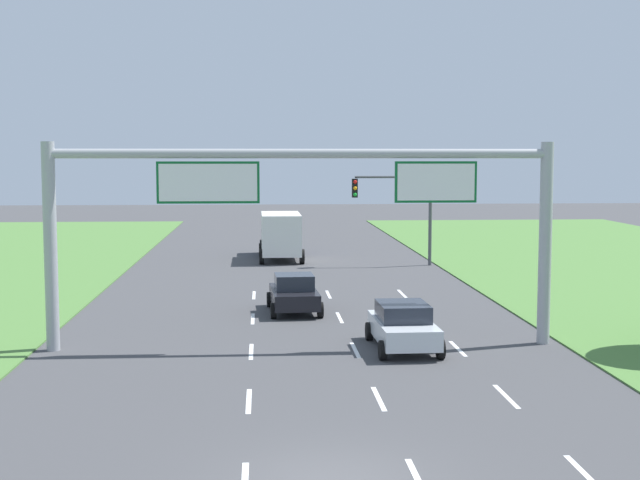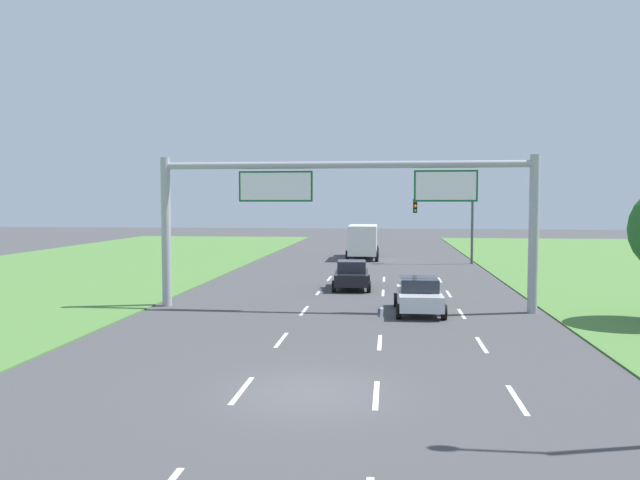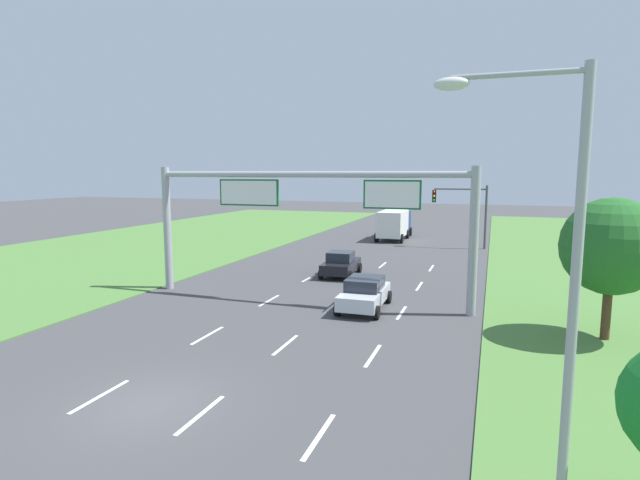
{
  "view_description": "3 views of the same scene",
  "coord_description": "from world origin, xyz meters",
  "px_view_note": "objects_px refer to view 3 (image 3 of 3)",
  "views": [
    {
      "loc": [
        -1.39,
        -17.35,
        6.57
      ],
      "look_at": [
        0.62,
        12.95,
        3.65
      ],
      "focal_mm": 50.0,
      "sensor_mm": 36.0,
      "label": 1
    },
    {
      "loc": [
        2.05,
        -15.69,
        4.92
      ],
      "look_at": [
        -0.86,
        10.54,
        3.31
      ],
      "focal_mm": 35.0,
      "sensor_mm": 36.0,
      "label": 2
    },
    {
      "loc": [
        9.2,
        -11.28,
        6.68
      ],
      "look_at": [
        0.56,
        13.53,
        3.13
      ],
      "focal_mm": 28.0,
      "sensor_mm": 36.0,
      "label": 3
    }
  ],
  "objects_px": {
    "box_truck": "(394,223)",
    "sign_gantry": "(305,208)",
    "car_near_red": "(341,264)",
    "roadside_tree_mid": "(612,247)",
    "street_lamp": "(552,265)",
    "car_lead_silver": "(364,293)",
    "traffic_light_mast": "(463,205)"
  },
  "relations": [
    {
      "from": "car_near_red",
      "to": "roadside_tree_mid",
      "type": "distance_m",
      "value": 16.48
    },
    {
      "from": "box_truck",
      "to": "traffic_light_mast",
      "type": "relative_size",
      "value": 1.3
    },
    {
      "from": "car_near_red",
      "to": "traffic_light_mast",
      "type": "distance_m",
      "value": 16.99
    },
    {
      "from": "car_near_red",
      "to": "roadside_tree_mid",
      "type": "height_order",
      "value": "roadside_tree_mid"
    },
    {
      "from": "sign_gantry",
      "to": "car_near_red",
      "type": "bearing_deg",
      "value": 90.88
    },
    {
      "from": "box_truck",
      "to": "sign_gantry",
      "type": "xyz_separation_m",
      "value": [
        0.25,
        -26.0,
        3.28
      ]
    },
    {
      "from": "street_lamp",
      "to": "roadside_tree_mid",
      "type": "distance_m",
      "value": 13.08
    },
    {
      "from": "sign_gantry",
      "to": "roadside_tree_mid",
      "type": "distance_m",
      "value": 13.76
    },
    {
      "from": "street_lamp",
      "to": "car_lead_silver",
      "type": "bearing_deg",
      "value": 116.14
    },
    {
      "from": "car_near_red",
      "to": "car_lead_silver",
      "type": "bearing_deg",
      "value": -67.58
    },
    {
      "from": "street_lamp",
      "to": "roadside_tree_mid",
      "type": "xyz_separation_m",
      "value": [
        3.43,
        12.56,
        -1.26
      ]
    },
    {
      "from": "car_near_red",
      "to": "box_truck",
      "type": "relative_size",
      "value": 0.55
    },
    {
      "from": "street_lamp",
      "to": "traffic_light_mast",
      "type": "bearing_deg",
      "value": 95.54
    },
    {
      "from": "sign_gantry",
      "to": "roadside_tree_mid",
      "type": "xyz_separation_m",
      "value": [
        13.58,
        -1.93,
        -1.08
      ]
    },
    {
      "from": "car_near_red",
      "to": "traffic_light_mast",
      "type": "relative_size",
      "value": 0.72
    },
    {
      "from": "box_truck",
      "to": "sign_gantry",
      "type": "height_order",
      "value": "sign_gantry"
    },
    {
      "from": "car_lead_silver",
      "to": "traffic_light_mast",
      "type": "bearing_deg",
      "value": 80.54
    },
    {
      "from": "roadside_tree_mid",
      "to": "box_truck",
      "type": "bearing_deg",
      "value": 116.35
    },
    {
      "from": "street_lamp",
      "to": "car_near_red",
      "type": "bearing_deg",
      "value": 115.79
    },
    {
      "from": "car_lead_silver",
      "to": "street_lamp",
      "type": "xyz_separation_m",
      "value": [
        6.83,
        -13.93,
        4.28
      ]
    },
    {
      "from": "car_lead_silver",
      "to": "sign_gantry",
      "type": "bearing_deg",
      "value": 169.33
    },
    {
      "from": "street_lamp",
      "to": "sign_gantry",
      "type": "bearing_deg",
      "value": 125.03
    },
    {
      "from": "sign_gantry",
      "to": "traffic_light_mast",
      "type": "xyz_separation_m",
      "value": [
        6.61,
        22.05,
        -1.03
      ]
    },
    {
      "from": "traffic_light_mast",
      "to": "roadside_tree_mid",
      "type": "distance_m",
      "value": 24.97
    },
    {
      "from": "car_near_red",
      "to": "street_lamp",
      "type": "height_order",
      "value": "street_lamp"
    },
    {
      "from": "street_lamp",
      "to": "box_truck",
      "type": "bearing_deg",
      "value": 104.41
    },
    {
      "from": "sign_gantry",
      "to": "roadside_tree_mid",
      "type": "bearing_deg",
      "value": -8.07
    },
    {
      "from": "traffic_light_mast",
      "to": "roadside_tree_mid",
      "type": "height_order",
      "value": "roadside_tree_mid"
    },
    {
      "from": "sign_gantry",
      "to": "roadside_tree_mid",
      "type": "relative_size",
      "value": 3.0
    },
    {
      "from": "car_lead_silver",
      "to": "sign_gantry",
      "type": "relative_size",
      "value": 0.24
    },
    {
      "from": "car_near_red",
      "to": "car_lead_silver",
      "type": "relative_size",
      "value": 0.95
    },
    {
      "from": "sign_gantry",
      "to": "traffic_light_mast",
      "type": "bearing_deg",
      "value": 73.32
    }
  ]
}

